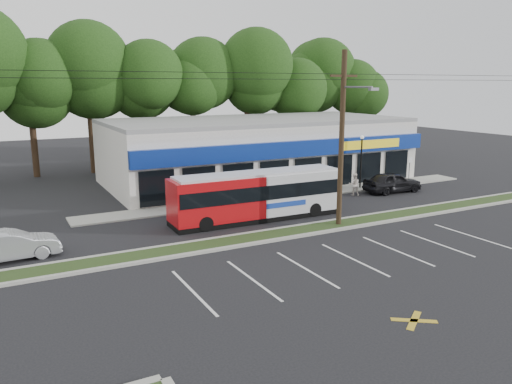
{
  "coord_description": "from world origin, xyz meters",
  "views": [
    {
      "loc": [
        -14.49,
        -21.72,
        8.15
      ],
      "look_at": [
        -0.38,
        5.0,
        1.6
      ],
      "focal_mm": 35.0,
      "sensor_mm": 36.0,
      "label": 1
    }
  ],
  "objects_px": {
    "car_silver": "(11,245)",
    "pedestrian_a": "(301,186)",
    "sign_post": "(410,165)",
    "metrobus": "(258,194)",
    "car_dark": "(392,182)",
    "pedestrian_b": "(354,184)",
    "lamp_post": "(361,155)",
    "utility_pole": "(340,134)"
  },
  "relations": [
    {
      "from": "lamp_post",
      "to": "pedestrian_b",
      "type": "relative_size",
      "value": 2.55
    },
    {
      "from": "pedestrian_b",
      "to": "utility_pole",
      "type": "bearing_deg",
      "value": 72.38
    },
    {
      "from": "sign_post",
      "to": "car_dark",
      "type": "height_order",
      "value": "sign_post"
    },
    {
      "from": "car_silver",
      "to": "sign_post",
      "type": "bearing_deg",
      "value": -84.81
    },
    {
      "from": "sign_post",
      "to": "car_silver",
      "type": "bearing_deg",
      "value": -170.48
    },
    {
      "from": "lamp_post",
      "to": "pedestrian_a",
      "type": "distance_m",
      "value": 6.06
    },
    {
      "from": "utility_pole",
      "to": "pedestrian_a",
      "type": "xyz_separation_m",
      "value": [
        2.41,
        7.57,
        -4.61
      ]
    },
    {
      "from": "sign_post",
      "to": "car_silver",
      "type": "distance_m",
      "value": 30.68
    },
    {
      "from": "metrobus",
      "to": "pedestrian_b",
      "type": "bearing_deg",
      "value": 16.19
    },
    {
      "from": "metrobus",
      "to": "pedestrian_a",
      "type": "bearing_deg",
      "value": 35.97
    },
    {
      "from": "car_silver",
      "to": "metrobus",
      "type": "bearing_deg",
      "value": -90.17
    },
    {
      "from": "utility_pole",
      "to": "pedestrian_b",
      "type": "xyz_separation_m",
      "value": [
        6.17,
        6.13,
        -4.58
      ]
    },
    {
      "from": "sign_post",
      "to": "pedestrian_b",
      "type": "relative_size",
      "value": 1.34
    },
    {
      "from": "sign_post",
      "to": "pedestrian_a",
      "type": "distance_m",
      "value": 10.79
    },
    {
      "from": "car_dark",
      "to": "pedestrian_a",
      "type": "distance_m",
      "value": 7.33
    },
    {
      "from": "car_dark",
      "to": "pedestrian_b",
      "type": "bearing_deg",
      "value": 84.76
    },
    {
      "from": "metrobus",
      "to": "car_silver",
      "type": "relative_size",
      "value": 2.55
    },
    {
      "from": "car_silver",
      "to": "pedestrian_a",
      "type": "height_order",
      "value": "pedestrian_a"
    },
    {
      "from": "pedestrian_a",
      "to": "metrobus",
      "type": "bearing_deg",
      "value": 20.08
    },
    {
      "from": "lamp_post",
      "to": "car_silver",
      "type": "bearing_deg",
      "value": -168.14
    },
    {
      "from": "car_silver",
      "to": "car_dark",
      "type": "bearing_deg",
      "value": -87.66
    },
    {
      "from": "lamp_post",
      "to": "pedestrian_b",
      "type": "bearing_deg",
      "value": -138.98
    },
    {
      "from": "lamp_post",
      "to": "sign_post",
      "type": "bearing_deg",
      "value": -2.58
    },
    {
      "from": "utility_pole",
      "to": "lamp_post",
      "type": "relative_size",
      "value": 11.76
    },
    {
      "from": "utility_pole",
      "to": "pedestrian_b",
      "type": "distance_m",
      "value": 9.83
    },
    {
      "from": "car_dark",
      "to": "metrobus",
      "type": "bearing_deg",
      "value": 101.88
    },
    {
      "from": "car_silver",
      "to": "pedestrian_a",
      "type": "xyz_separation_m",
      "value": [
        19.49,
        5.0,
        0.09
      ]
    },
    {
      "from": "sign_post",
      "to": "pedestrian_a",
      "type": "height_order",
      "value": "sign_post"
    },
    {
      "from": "utility_pole",
      "to": "pedestrian_b",
      "type": "relative_size",
      "value": 30.05
    },
    {
      "from": "utility_pole",
      "to": "car_silver",
      "type": "xyz_separation_m",
      "value": [
        -17.08,
        2.57,
        -4.7
      ]
    },
    {
      "from": "lamp_post",
      "to": "car_dark",
      "type": "bearing_deg",
      "value": -58.92
    },
    {
      "from": "pedestrian_b",
      "to": "car_silver",
      "type": "bearing_deg",
      "value": 36.25
    },
    {
      "from": "lamp_post",
      "to": "car_dark",
      "type": "relative_size",
      "value": 0.91
    },
    {
      "from": "lamp_post",
      "to": "car_dark",
      "type": "height_order",
      "value": "lamp_post"
    },
    {
      "from": "sign_post",
      "to": "pedestrian_a",
      "type": "bearing_deg",
      "value": -179.6
    },
    {
      "from": "car_silver",
      "to": "pedestrian_a",
      "type": "distance_m",
      "value": 20.12
    },
    {
      "from": "car_silver",
      "to": "pedestrian_a",
      "type": "bearing_deg",
      "value": -79.94
    },
    {
      "from": "metrobus",
      "to": "pedestrian_a",
      "type": "relative_size",
      "value": 6.82
    },
    {
      "from": "lamp_post",
      "to": "car_dark",
      "type": "distance_m",
      "value": 3.17
    },
    {
      "from": "utility_pole",
      "to": "metrobus",
      "type": "distance_m",
      "value": 6.23
    },
    {
      "from": "metrobus",
      "to": "car_dark",
      "type": "xyz_separation_m",
      "value": [
        12.83,
        2.11,
        -0.76
      ]
    },
    {
      "from": "metrobus",
      "to": "pedestrian_a",
      "type": "distance_m",
      "value": 7.04
    }
  ]
}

